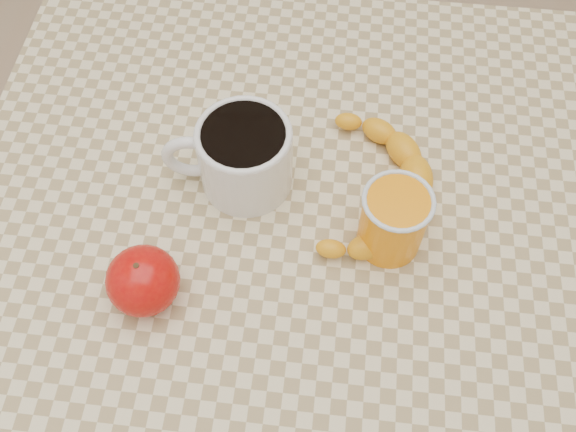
# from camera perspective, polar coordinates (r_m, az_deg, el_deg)

# --- Properties ---
(ground) EXTENTS (3.00, 3.00, 0.00)m
(ground) POSITION_cam_1_polar(r_m,az_deg,el_deg) (1.45, 0.00, -15.66)
(ground) COLOR tan
(ground) RESTS_ON ground
(table) EXTENTS (0.80, 0.80, 0.75)m
(table) POSITION_cam_1_polar(r_m,az_deg,el_deg) (0.82, 0.00, -3.74)
(table) COLOR beige
(table) RESTS_ON ground
(coffee_mug) EXTENTS (0.16, 0.12, 0.09)m
(coffee_mug) POSITION_cam_1_polar(r_m,az_deg,el_deg) (0.74, -4.08, 5.44)
(coffee_mug) COLOR silver
(coffee_mug) RESTS_ON table
(orange_juice_glass) EXTENTS (0.08, 0.08, 0.09)m
(orange_juice_glass) POSITION_cam_1_polar(r_m,az_deg,el_deg) (0.71, 9.35, -0.38)
(orange_juice_glass) COLOR orange
(orange_juice_glass) RESTS_ON table
(apple) EXTENTS (0.10, 0.10, 0.07)m
(apple) POSITION_cam_1_polar(r_m,az_deg,el_deg) (0.69, -12.76, -5.63)
(apple) COLOR #A70506
(apple) RESTS_ON table
(banana) EXTENTS (0.27, 0.32, 0.04)m
(banana) POSITION_cam_1_polar(r_m,az_deg,el_deg) (0.76, 7.43, 2.52)
(banana) COLOR #F2A415
(banana) RESTS_ON table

